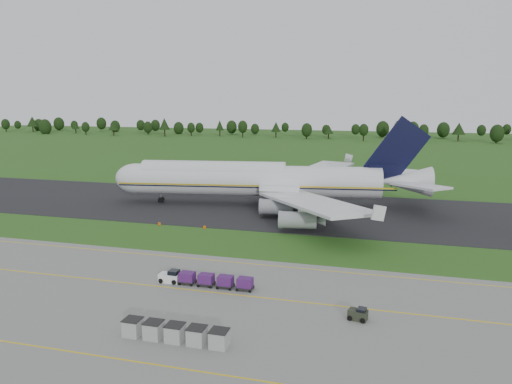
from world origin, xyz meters
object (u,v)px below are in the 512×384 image
(baggage_train, at_px, (204,279))
(uld_row, at_px, (175,333))
(utility_cart, at_px, (358,315))
(edge_markers, at_px, (182,226))
(aircraft, at_px, (261,180))

(baggage_train, relative_size, uld_row, 1.15)
(utility_cart, bearing_deg, edge_markers, 137.67)
(edge_markers, bearing_deg, uld_row, -67.05)
(utility_cart, xyz_separation_m, edge_markers, (-35.73, 32.55, -0.35))
(utility_cart, height_order, edge_markers, utility_cart)
(aircraft, height_order, baggage_train, aircraft)
(utility_cart, relative_size, uld_row, 0.20)
(baggage_train, height_order, uld_row, uld_row)
(aircraft, height_order, edge_markers, aircraft)
(utility_cart, relative_size, edge_markers, 0.23)
(utility_cart, xyz_separation_m, uld_row, (-17.70, -10.04, 0.35))
(aircraft, bearing_deg, utility_cart, -65.05)
(aircraft, bearing_deg, baggage_train, -83.64)
(utility_cart, bearing_deg, uld_row, -150.44)
(aircraft, distance_m, utility_cart, 62.17)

